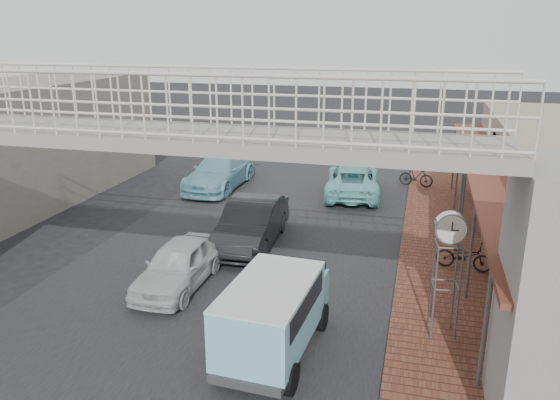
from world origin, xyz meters
The scene contains 14 objects.
ground centered at (0.00, 0.00, 0.00)m, with size 120.00×120.00×0.00m, color black.
road_strip centered at (0.00, 0.00, 0.01)m, with size 10.00×60.00×0.01m, color black.
sidewalk centered at (6.50, 3.00, 0.05)m, with size 3.00×40.00×0.10m, color brown.
footbridge centered at (0.00, -4.00, 3.18)m, with size 16.40×2.40×6.34m.
building_far_left centered at (-11.00, 6.00, 2.50)m, with size 5.00×14.00×5.00m, color gray.
white_hatchback centered at (-1.01, -0.18, 0.66)m, with size 1.55×3.86×1.31m, color silver.
dark_sedan centered at (0.04, 3.39, 0.78)m, with size 1.64×4.72×1.55m, color black.
angkot_curb centered at (2.59, 10.19, 0.69)m, with size 2.28×4.94×1.37m, color #77CDCE.
angkot_far centered at (-3.59, 9.89, 0.75)m, with size 2.11×5.19×1.51m, color #70ADC2.
angkot_van centered at (2.54, -2.85, 1.17)m, with size 1.93×3.85×1.84m.
motorcycle_near centered at (6.92, 2.88, 0.53)m, with size 0.57×1.65×0.86m, color black.
motorcycle_far centered at (5.30, 12.08, 0.57)m, with size 0.44×1.57×0.94m, color black.
street_clock centered at (6.20, -1.10, 2.62)m, with size 0.77×0.66×3.04m.
arrow_sign centered at (7.81, 7.05, 2.87)m, with size 2.04×1.32×3.43m.
Camera 1 is at (5.43, -13.23, 7.00)m, focal length 35.00 mm.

